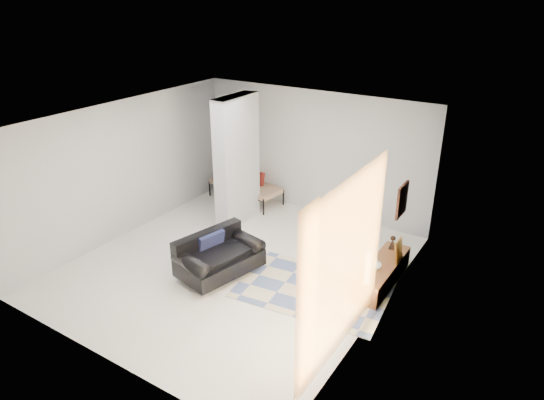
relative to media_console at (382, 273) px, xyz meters
The scene contains 17 objects.
floor 2.69m from the media_console, 160.30° to the right, with size 6.00×6.00×0.00m, color silver.
ceiling 3.73m from the media_console, 160.30° to the right, with size 6.00×6.00×0.00m, color white.
wall_back 3.49m from the media_console, 140.24° to the left, with size 6.00×6.00×0.00m, color #B5B8BA.
wall_front 4.80m from the media_console, 122.86° to the right, with size 6.00×6.00×0.00m, color #B5B8BA.
wall_left 5.48m from the media_console, behind, with size 6.00×6.00×0.00m, color #B5B8BA.
wall_right 1.51m from the media_console, 75.73° to the right, with size 6.00×6.00×0.00m, color #B5B8BA.
partition_column 3.88m from the media_console, 169.10° to the left, with size 0.35×1.20×2.80m, color #B4B8BC.
hallway_door 5.12m from the media_console, 156.00° to the left, with size 0.85×0.06×2.04m, color white.
curtain 2.41m from the media_console, 85.83° to the right, with size 2.55×2.55×0.00m, color #FFAB43.
wall_art 1.46m from the media_console, ahead, with size 0.04×0.45×0.55m, color #3C1B10.
media_console is the anchor object (origin of this frame).
loveseat 2.94m from the media_console, 153.98° to the right, with size 1.20×1.66×0.76m.
daybed 4.50m from the media_console, 157.44° to the left, with size 1.88×0.98×0.77m.
area_rug 1.27m from the media_console, 137.19° to the right, with size 2.51×1.68×0.01m, color beige.
cylinder_lamp 0.86m from the media_console, 91.62° to the right, with size 0.10×0.10×0.55m, color white.
bronze_figurine 0.67m from the media_console, 94.97° to the left, with size 0.13×0.13×0.26m, color black, non-canonical shape.
vase 0.38m from the media_console, 102.06° to the right, with size 0.20×0.20×0.21m, color white.
Camera 1 is at (4.77, -6.27, 4.79)m, focal length 32.00 mm.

